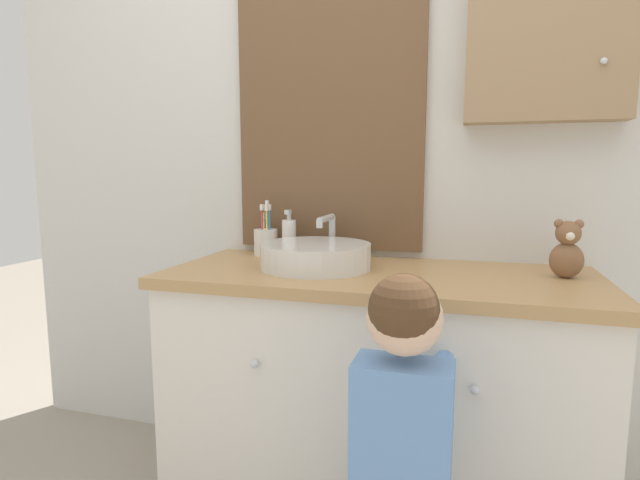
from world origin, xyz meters
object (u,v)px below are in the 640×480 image
object	(u,v)px
sink_basin	(317,255)
child_figure	(403,442)
soap_dispenser	(289,237)
teddy_bear	(567,250)
toothbrush_holder	(266,241)

from	to	relation	value
sink_basin	child_figure	bearing A→B (deg)	-55.00
soap_dispenser	teddy_bear	bearing A→B (deg)	-7.70
toothbrush_holder	teddy_bear	world-z (taller)	toothbrush_holder
soap_dispenser	child_figure	xyz separation A→B (m)	(0.51, -0.68, -0.35)
child_figure	teddy_bear	size ratio (longest dim) A/B	5.27
soap_dispenser	child_figure	size ratio (longest dim) A/B	0.19
child_figure	toothbrush_holder	bearing A→B (deg)	131.29
sink_basin	toothbrush_holder	size ratio (longest dim) A/B	2.01
teddy_bear	sink_basin	bearing A→B (deg)	-175.37
toothbrush_holder	teddy_bear	xyz separation A→B (m)	(1.00, -0.13, 0.03)
toothbrush_holder	child_figure	xyz separation A→B (m)	(0.60, -0.68, -0.33)
sink_basin	child_figure	xyz separation A→B (m)	(0.35, -0.49, -0.32)
toothbrush_holder	child_figure	distance (m)	0.97
sink_basin	toothbrush_holder	bearing A→B (deg)	143.25
sink_basin	child_figure	distance (m)	0.68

